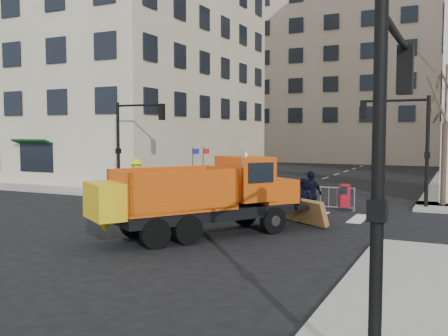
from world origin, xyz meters
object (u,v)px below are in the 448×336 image
at_px(cop_a, 282,197).
at_px(plow_truck, 200,194).
at_px(newspaper_box, 344,196).
at_px(cop_b, 303,200).
at_px(cop_c, 311,195).
at_px(worker, 137,177).

bearing_deg(cop_a, plow_truck, 62.19).
distance_m(plow_truck, cop_a, 5.41).
height_order(cop_a, newspaper_box, cop_a).
bearing_deg(cop_a, cop_b, 128.00).
xyz_separation_m(plow_truck, cop_c, (2.57, 5.07, -0.46)).
bearing_deg(cop_a, newspaper_box, -140.85).
bearing_deg(cop_c, cop_b, 16.22).
distance_m(plow_truck, newspaper_box, 8.81).
height_order(plow_truck, cop_a, plow_truck).
height_order(cop_c, newspaper_box, cop_c).
distance_m(cop_a, newspaper_box, 3.57).
distance_m(cop_c, newspaper_box, 3.16).
distance_m(plow_truck, worker, 10.89).
bearing_deg(plow_truck, cop_a, 20.46).
xyz_separation_m(cop_a, cop_c, (1.36, -0.17, 0.15)).
xyz_separation_m(cop_c, worker, (-10.55, 2.33, 0.15)).
distance_m(plow_truck, cop_c, 5.70).
distance_m(cop_b, newspaper_box, 3.91).
bearing_deg(cop_b, cop_c, -89.40).
bearing_deg(cop_a, worker, -27.96).
height_order(cop_a, cop_b, cop_b).
distance_m(cop_c, worker, 10.81).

